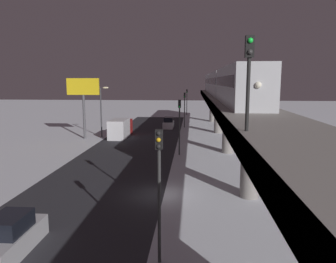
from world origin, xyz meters
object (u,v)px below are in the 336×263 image
object	(u,v)px
traffic_light_mid	(179,119)
sedan_white	(168,123)
traffic_light_far	(185,105)
rail_signal	(249,67)
traffic_light_distant	(187,98)
sedan_silver	(10,238)
delivery_van	(121,128)
traffic_light_near	(159,177)
commercial_billboard	(83,93)
subway_train	(222,83)

from	to	relation	value
traffic_light_mid	sedan_white	bearing A→B (deg)	-82.52
traffic_light_far	sedan_white	bearing A→B (deg)	14.59
rail_signal	traffic_light_distant	world-z (taller)	rail_signal
rail_signal	sedan_silver	xyz separation A→B (m)	(11.32, -0.50, -8.33)
delivery_van	traffic_light_near	xyz separation A→B (m)	(-9.50, 34.50, 2.85)
delivery_van	commercial_billboard	distance (m)	7.64
subway_train	sedan_white	world-z (taller)	subway_train
traffic_light_mid	traffic_light_near	bearing A→B (deg)	90.00
traffic_light_near	commercial_billboard	size ratio (longest dim) A/B	0.72
sedan_silver	delivery_van	world-z (taller)	delivery_van
subway_train	sedan_silver	distance (m)	38.12
delivery_van	commercial_billboard	bearing A→B (deg)	20.58
subway_train	commercial_billboard	xyz separation A→B (m)	(20.23, 2.64, -1.35)
rail_signal	sedan_silver	world-z (taller)	rail_signal
traffic_light_mid	commercial_billboard	bearing A→B (deg)	-34.07
sedan_white	commercial_billboard	bearing A→B (deg)	-133.33
sedan_white	traffic_light_far	xyz separation A→B (m)	(-2.90, -0.75, 3.40)
traffic_light_near	traffic_light_far	bearing A→B (deg)	-90.00
sedan_white	traffic_light_distant	size ratio (longest dim) A/B	0.72
delivery_van	traffic_light_mid	xyz separation A→B (m)	(-9.50, 11.67, 2.85)
subway_train	traffic_light_mid	world-z (taller)	subway_train
traffic_light_far	traffic_light_near	bearing A→B (deg)	90.00
traffic_light_far	traffic_light_distant	bearing A→B (deg)	-90.00
subway_train	traffic_light_near	xyz separation A→B (m)	(5.75, 35.27, -3.98)
sedan_silver	commercial_billboard	xyz separation A→B (m)	(6.99, -32.33, 6.03)
subway_train	traffic_light_distant	bearing A→B (deg)	-80.18
sedan_silver	traffic_light_far	size ratio (longest dim) A/B	0.72
sedan_silver	rail_signal	bearing A→B (deg)	177.45
rail_signal	delivery_van	distance (m)	37.98
delivery_van	traffic_light_near	world-z (taller)	traffic_light_near
traffic_light_near	sedan_silver	bearing A→B (deg)	-2.28
rail_signal	traffic_light_distant	size ratio (longest dim) A/B	0.62
sedan_white	traffic_light_near	world-z (taller)	traffic_light_near
rail_signal	traffic_light_near	distance (m)	6.24
rail_signal	delivery_van	bearing A→B (deg)	-69.00
sedan_silver	traffic_light_near	world-z (taller)	traffic_light_near
traffic_light_mid	traffic_light_distant	world-z (taller)	same
sedan_white	commercial_billboard	distance (m)	17.93
subway_train	delivery_van	distance (m)	16.73
rail_signal	traffic_light_far	distance (m)	46.29
rail_signal	traffic_light_far	bearing A→B (deg)	-85.24
traffic_light_near	traffic_light_far	distance (m)	45.67
traffic_light_near	traffic_light_far	world-z (taller)	same
rail_signal	commercial_billboard	size ratio (longest dim) A/B	0.45
traffic_light_near	commercial_billboard	xyz separation A→B (m)	(14.49, -32.63, 2.63)
traffic_light_distant	traffic_light_mid	bearing A→B (deg)	90.00
traffic_light_mid	subway_train	bearing A→B (deg)	-114.80
traffic_light_far	traffic_light_distant	world-z (taller)	same
rail_signal	traffic_light_far	world-z (taller)	rail_signal
sedan_white	commercial_billboard	xyz separation A→B (m)	(11.59, 12.28, 6.03)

